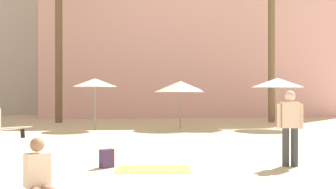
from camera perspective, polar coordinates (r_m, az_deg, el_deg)
hotel_pink at (r=34.40m, az=2.87°, el=11.06°), size 22.37×10.52×16.53m
cafe_umbrella_1 at (r=19.92m, az=15.26°, el=1.63°), size 2.50×2.50×2.46m
cafe_umbrella_2 at (r=19.15m, az=-10.35°, el=1.66°), size 2.11×2.11×2.42m
cafe_umbrella_3 at (r=19.31m, az=1.76°, el=1.13°), size 2.54×2.54×2.31m
beach_towel at (r=8.99m, az=-2.11°, el=-10.60°), size 1.73×1.03×0.01m
backpack at (r=9.31m, az=-8.74°, el=-9.01°), size 0.35×0.34×0.42m
person_mid_center at (r=7.03m, az=-17.61°, el=-10.92°), size 0.82×0.98×0.94m
person_far_right at (r=9.71m, az=16.96°, el=-4.13°), size 0.61×0.28×1.75m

